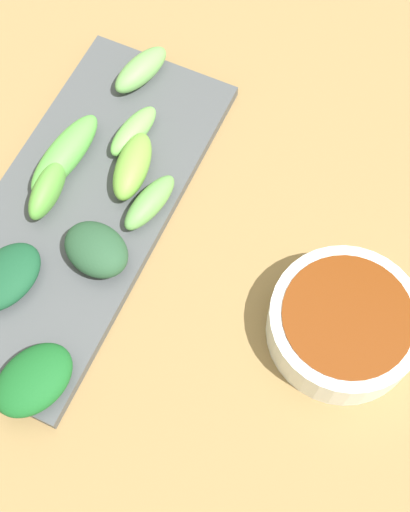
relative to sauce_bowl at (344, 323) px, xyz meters
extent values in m
cube|color=olive|center=(0.15, -0.02, -0.03)|extent=(2.10, 2.10, 0.02)
cylinder|color=white|center=(0.00, 0.00, 0.00)|extent=(0.13, 0.13, 0.04)
cylinder|color=#71300C|center=(0.00, 0.00, 0.01)|extent=(0.11, 0.11, 0.02)
cube|color=#4A4D51|center=(0.26, -0.01, -0.02)|extent=(0.16, 0.36, 0.01)
ellipsoid|color=#70AE59|center=(0.27, -0.16, 0.00)|extent=(0.04, 0.07, 0.02)
ellipsoid|color=#76B140|center=(0.23, -0.06, 0.00)|extent=(0.04, 0.08, 0.03)
ellipsoid|color=#64A24F|center=(0.20, -0.03, 0.00)|extent=(0.04, 0.07, 0.02)
ellipsoid|color=#5BA63E|center=(0.28, -0.01, 0.00)|extent=(0.03, 0.07, 0.03)
ellipsoid|color=#5EB74A|center=(0.29, -0.05, 0.00)|extent=(0.04, 0.10, 0.03)
ellipsoid|color=#185E24|center=(0.21, 0.15, 0.00)|extent=(0.07, 0.08, 0.02)
ellipsoid|color=#284F32|center=(0.22, 0.03, 0.00)|extent=(0.07, 0.06, 0.03)
ellipsoid|color=#74BC57|center=(0.24, -0.10, 0.00)|extent=(0.03, 0.07, 0.02)
ellipsoid|color=#184C2D|center=(0.27, 0.08, 0.00)|extent=(0.06, 0.08, 0.02)
camera|label=1|loc=(0.02, 0.23, 0.56)|focal=50.85mm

